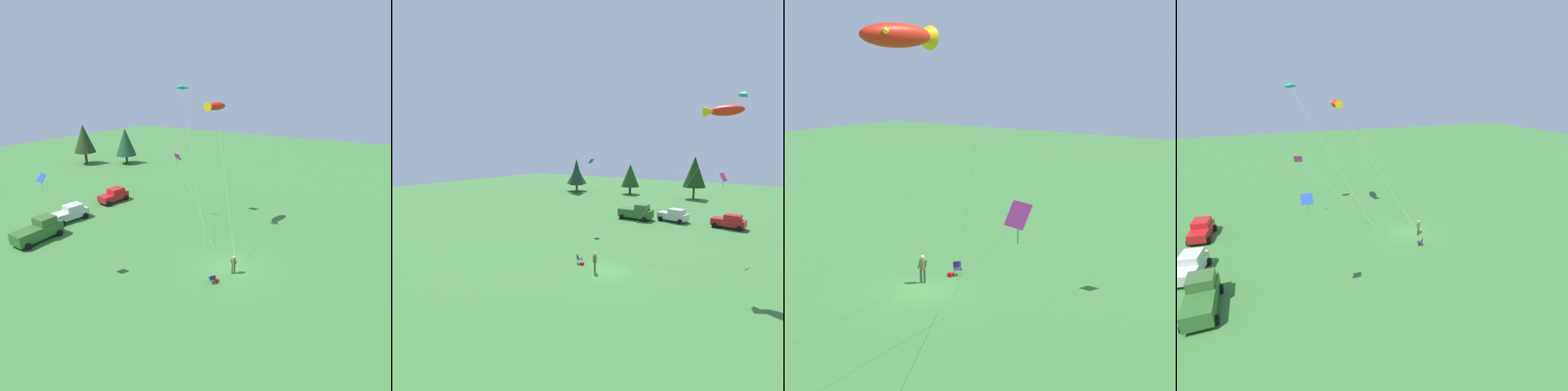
{
  "view_description": "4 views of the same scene",
  "coord_description": "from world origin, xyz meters",
  "views": [
    {
      "loc": [
        -22.09,
        -10.03,
        15.47
      ],
      "look_at": [
        -0.96,
        3.18,
        6.6
      ],
      "focal_mm": 28.0,
      "sensor_mm": 36.0,
      "label": 1
    },
    {
      "loc": [
        12.26,
        -21.85,
        10.38
      ],
      "look_at": [
        -3.33,
        2.07,
        6.07
      ],
      "focal_mm": 28.0,
      "sensor_mm": 36.0,
      "label": 2
    },
    {
      "loc": [
        22.1,
        19.87,
        12.34
      ],
      "look_at": [
        -1.92,
        2.78,
        5.61
      ],
      "focal_mm": 50.0,
      "sensor_mm": 36.0,
      "label": 3
    },
    {
      "loc": [
        -27.43,
        14.07,
        15.69
      ],
      "look_at": [
        -1.34,
        4.82,
        5.48
      ],
      "focal_mm": 28.0,
      "sensor_mm": 36.0,
      "label": 4
    }
  ],
  "objects": [
    {
      "name": "kite_diamond_rainbow",
      "position": [
        6.93,
        10.49,
        7.4
      ],
      "size": [
        5.4,
        8.41,
        8.08
      ],
      "color": "#D53C99",
      "rests_on": "ground"
    },
    {
      "name": "backpack_on_grass",
      "position": [
        -2.62,
        0.04,
        0.11
      ],
      "size": [
        0.27,
        0.35,
        0.22
      ],
      "primitive_type": "cube",
      "rotation": [
        0.0,
        0.0,
        4.56
      ],
      "color": "red",
      "rests_on": "ground"
    },
    {
      "name": "person_kite_flyer",
      "position": [
        -0.83,
        -0.66,
        1.02
      ],
      "size": [
        0.51,
        0.54,
        1.74
      ],
      "rotation": [
        0.0,
        0.0,
        0.69
      ],
      "color": "#435241",
      "rests_on": "ground"
    },
    {
      "name": "kite_large_fish",
      "position": [
        7.41,
        6.05,
        13.57
      ],
      "size": [
        9.87,
        7.77,
        14.03
      ],
      "color": "red",
      "rests_on": "ground"
    },
    {
      "name": "folding_chair",
      "position": [
        -3.1,
        0.21,
        0.49
      ],
      "size": [
        0.68,
        0.68,
        0.82
      ],
      "rotation": [
        0.0,
        0.0,
        0.87
      ],
      "color": "navy",
      "rests_on": "ground"
    },
    {
      "name": "ground_plane",
      "position": [
        0.0,
        0.0,
        0.0
      ],
      "size": [
        160.0,
        160.0,
        0.0
      ],
      "primitive_type": "plane",
      "color": "#3C7737"
    }
  ]
}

